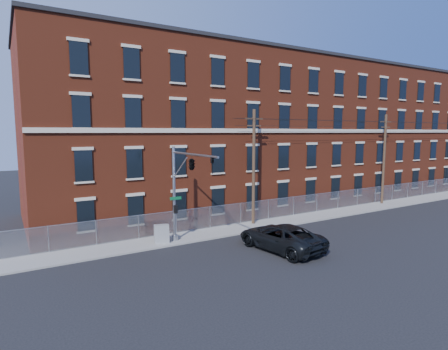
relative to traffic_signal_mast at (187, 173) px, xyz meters
name	(u,v)px	position (x,y,z in m)	size (l,w,h in m)	color
ground	(276,245)	(6.00, -2.18, -5.39)	(140.00, 140.00, 0.00)	black
sidewalk	(337,213)	(18.00, 2.82, -5.33)	(65.00, 3.00, 0.12)	gray
mill_building	(281,132)	(18.00, 11.75, 2.76)	(55.30, 14.32, 16.30)	maroon
chain_link_fence	(328,201)	(18.00, 4.12, -4.33)	(59.06, 0.06, 1.85)	#A5A8AD
traffic_signal_mast	(187,173)	(0.00, 0.00, 0.00)	(0.90, 6.75, 7.00)	#9EA0A5
utility_pole_near	(254,165)	(8.00, 3.42, -0.05)	(1.80, 0.28, 10.00)	#443122
utility_pole_mid	(384,157)	(26.00, 3.42, -0.05)	(1.80, 0.28, 10.00)	#443122
overhead_wires	(386,124)	(26.00, 3.42, 3.73)	(40.00, 0.62, 0.62)	black
pickup_truck	(281,237)	(5.59, -3.22, -4.49)	(3.00, 6.50, 1.81)	black
utility_cabinet	(162,234)	(-1.09, 2.19, -4.60)	(1.07, 0.53, 1.33)	gray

